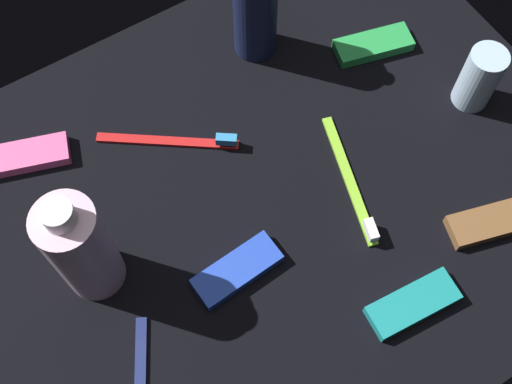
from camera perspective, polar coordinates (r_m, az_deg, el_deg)
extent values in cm
cube|color=black|center=(79.54, 0.00, -1.12)|extent=(84.00, 64.00, 1.20)
cylinder|color=#161E40|center=(85.34, -0.07, 15.87)|extent=(5.67, 5.67, 15.70)
cylinder|color=silver|center=(70.73, -14.96, -4.84)|extent=(6.51, 6.51, 15.61)
cylinder|color=silver|center=(62.79, -16.85, -1.94)|extent=(3.20, 3.20, 2.20)
cylinder|color=silver|center=(87.28, 18.86, 9.37)|extent=(4.72, 4.72, 8.89)
cube|color=#8CD133|center=(80.75, 8.12, 1.20)|extent=(6.42, 17.56, 0.90)
cube|color=white|center=(77.13, 9.99, -3.26)|extent=(1.81, 2.81, 1.20)
cube|color=red|center=(83.23, -7.72, 4.48)|extent=(15.29, 11.52, 0.90)
cube|color=#338CCC|center=(81.41, -2.59, 4.59)|extent=(2.75, 2.42, 1.20)
cube|color=brown|center=(82.00, 19.83, -2.49)|extent=(11.10, 6.76, 1.50)
cube|color=#E55999|center=(85.88, -19.33, 2.99)|extent=(11.14, 7.16, 1.50)
cube|color=teal|center=(75.89, 13.48, -9.46)|extent=(10.72, 4.93, 1.50)
cube|color=blue|center=(75.06, -1.66, -6.83)|extent=(10.63, 4.64, 1.50)
cube|color=green|center=(91.88, 10.17, 12.48)|extent=(11.07, 6.51, 1.50)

